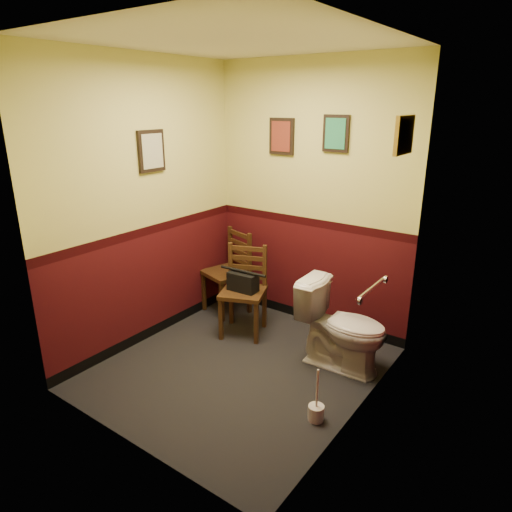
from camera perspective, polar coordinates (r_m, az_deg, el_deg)
The scene contains 17 objects.
floor at distance 4.24m, azimuth -2.03°, elevation -13.80°, with size 2.20×2.40×0.00m, color black.
ceiling at distance 3.60m, azimuth -2.57°, elevation 25.39°, with size 2.20×2.40×0.00m, color silver.
wall_back at distance 4.68m, azimuth 6.86°, elevation 7.11°, with size 2.20×2.70×0.00m, color #3D0C10.
wall_front at distance 2.89m, azimuth -17.03°, elevation -0.91°, with size 2.20×2.70×0.00m, color #3D0C10.
wall_left at distance 4.44m, azimuth -13.61°, elevation 6.10°, with size 2.40×2.70×0.00m, color #3D0C10.
wall_right at distance 3.17m, azimuth 13.66°, elevation 1.10°, with size 2.40×2.70×0.00m, color #3D0C10.
grab_bar at distance 3.53m, azimuth 14.27°, elevation -4.01°, with size 0.05×0.56×0.06m.
framed_print_back_a at distance 4.76m, azimuth 3.21°, elevation 14.70°, with size 0.28×0.04×0.36m.
framed_print_back_b at distance 4.46m, azimuth 9.95°, elevation 14.84°, with size 0.26×0.04×0.34m.
framed_print_left at distance 4.41m, azimuth -12.94°, elevation 12.66°, with size 0.04×0.30×0.38m.
framed_print_right at distance 3.61m, azimuth 18.00°, elevation 14.19°, with size 0.04×0.34×0.28m.
toilet at distance 4.15m, azimuth 10.79°, elevation -8.72°, with size 0.45×0.80×0.78m, color white.
toilet_brush at distance 3.65m, azimuth 7.52°, elevation -18.74°, with size 0.12×0.12×0.44m.
chair_left at distance 5.13m, azimuth -3.39°, elevation -2.00°, with size 0.54×0.54×0.93m.
chair_right at distance 4.66m, azimuth -1.50°, elevation -4.35°, with size 0.55×0.55×0.91m.
handbag at distance 4.58m, azimuth -1.65°, elevation -3.22°, with size 0.31×0.17×0.22m.
tp_stack at distance 4.72m, azimuth 9.06°, elevation -9.30°, with size 0.22×0.12×0.19m.
Camera 1 is at (2.20, -2.82, 2.28)m, focal length 32.00 mm.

